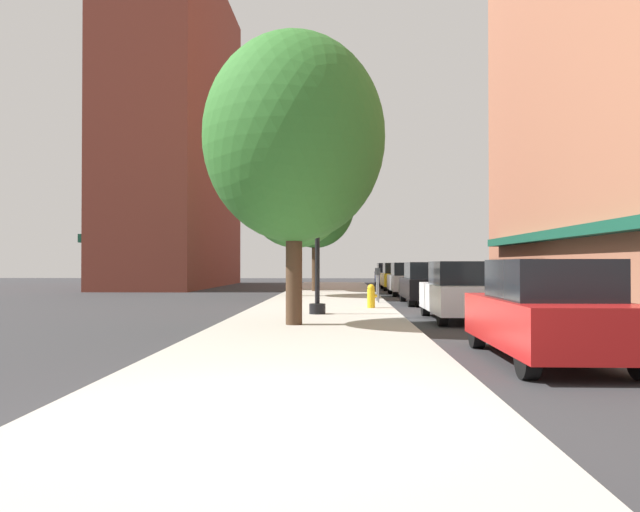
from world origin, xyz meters
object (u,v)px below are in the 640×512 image
at_px(car_black, 426,284).
at_px(car_blue, 388,275).
at_px(fire_hydrant, 371,296).
at_px(car_white, 461,292).
at_px(tree_mid, 294,138).
at_px(parking_meter_near, 377,280).
at_px(car_silver, 408,279).
at_px(tree_far, 296,186).
at_px(lamppost, 317,209).
at_px(tree_near, 315,203).
at_px(parking_meter_far, 378,281).
at_px(car_red, 547,312).
at_px(car_yellow, 397,277).

height_order(car_black, car_blue, same).
distance_m(fire_hydrant, car_black, 4.49).
bearing_deg(car_black, car_white, -91.54).
relative_size(tree_mid, car_blue, 1.65).
height_order(parking_meter_near, car_silver, car_silver).
bearing_deg(tree_far, lamppost, -82.20).
xyz_separation_m(tree_far, car_black, (5.48, -3.94, -4.40)).
bearing_deg(parking_meter_near, tree_mid, -104.55).
distance_m(tree_mid, car_blue, 30.51).
height_order(parking_meter_near, tree_mid, tree_mid).
bearing_deg(tree_near, parking_meter_near, -72.27).
bearing_deg(parking_meter_far, tree_near, 105.85).
bearing_deg(car_red, tree_far, 106.50).
xyz_separation_m(tree_near, tree_far, (-0.68, -5.16, 0.27)).
bearing_deg(parking_meter_far, car_black, 25.22).
height_order(lamppost, car_white, lamppost).
xyz_separation_m(tree_near, car_black, (4.80, -9.10, -4.13)).
relative_size(tree_mid, tree_far, 0.89).
distance_m(parking_meter_near, car_blue, 20.21).
height_order(car_red, car_yellow, same).
bearing_deg(parking_meter_far, car_blue, 84.75).
bearing_deg(car_yellow, tree_near, -138.02).
xyz_separation_m(fire_hydrant, car_blue, (2.36, 24.13, 0.29)).
height_order(fire_hydrant, car_red, car_red).
relative_size(lamppost, car_blue, 1.37).
height_order(tree_far, car_white, tree_far).
xyz_separation_m(car_red, car_yellow, (0.00, 28.01, 0.00)).
relative_size(parking_meter_far, car_black, 0.30).
xyz_separation_m(parking_meter_near, car_red, (1.95, -14.62, -0.14)).
relative_size(tree_near, tree_far, 0.92).
xyz_separation_m(car_red, car_silver, (0.00, 21.48, 0.00)).
distance_m(fire_hydrant, parking_meter_near, 4.05).
bearing_deg(car_silver, car_black, -87.77).
bearing_deg(lamppost, tree_mid, -97.75).
height_order(tree_far, car_yellow, tree_far).
bearing_deg(car_blue, parking_meter_far, -95.03).
bearing_deg(tree_near, tree_far, -97.53).
height_order(tree_far, car_blue, tree_far).
distance_m(car_silver, car_yellow, 6.53).
xyz_separation_m(car_white, car_black, (0.00, 7.16, 0.00)).
bearing_deg(parking_meter_far, parking_meter_near, 90.00).
height_order(tree_far, car_red, tree_far).
bearing_deg(tree_near, tree_mid, -89.09).
xyz_separation_m(tree_far, car_yellow, (5.48, 9.64, -4.40)).
xyz_separation_m(lamppost, car_red, (4.06, -8.02, -2.39)).
relative_size(car_red, car_blue, 1.00).
bearing_deg(car_black, tree_near, 116.23).
distance_m(car_black, car_yellow, 13.59).
xyz_separation_m(parking_meter_near, tree_far, (-3.53, 3.74, 4.26)).
bearing_deg(tree_near, car_blue, 66.85).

